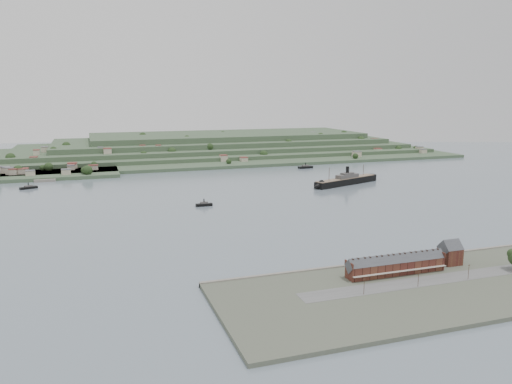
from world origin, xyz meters
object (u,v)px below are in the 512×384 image
object	(u,v)px
steamship	(344,181)
gabled_building	(450,253)
terrace_row	(396,265)
tugboat	(204,204)

from	to	relation	value
steamship	gabled_building	bearing A→B (deg)	-105.65
terrace_row	steamship	world-z (taller)	steamship
terrace_row	gabled_building	distance (m)	37.74
gabled_building	steamship	size ratio (longest dim) A/B	0.15
terrace_row	tugboat	world-z (taller)	terrace_row
terrace_row	steamship	xyz separation A→B (m)	(106.45, 250.20, -2.59)
steamship	tugboat	world-z (taller)	steamship
gabled_building	tugboat	distance (m)	215.42
terrace_row	gabled_building	bearing A→B (deg)	6.12
terrace_row	gabled_building	world-z (taller)	gabled_building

